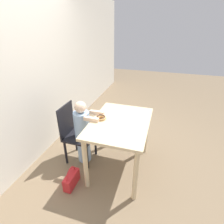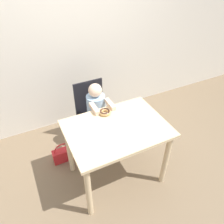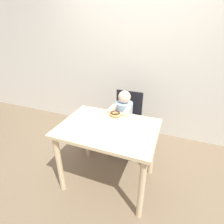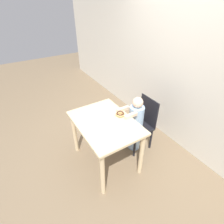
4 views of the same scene
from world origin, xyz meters
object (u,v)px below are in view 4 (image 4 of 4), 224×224
chair (141,124)px  handbag (116,128)px  child_figure (135,124)px  donut (120,114)px

chair → handbag: (-0.50, -0.17, -0.35)m
child_figure → handbag: (-0.50, -0.04, -0.40)m
donut → child_figure: bearing=86.9°
child_figure → handbag: 0.64m
chair → handbag: size_ratio=3.09×
chair → donut: chair is taller
chair → donut: (-0.02, -0.42, 0.35)m
chair → child_figure: child_figure is taller
child_figure → handbag: bearing=-175.1°
donut → handbag: 0.89m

